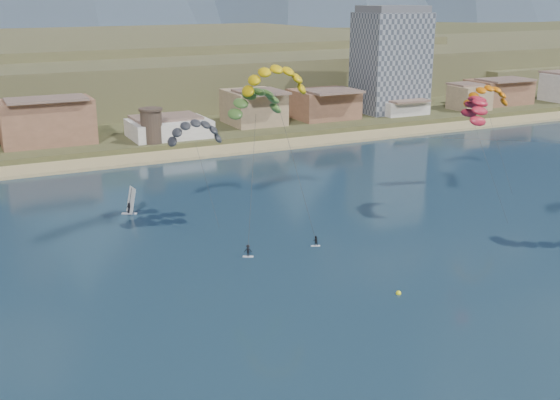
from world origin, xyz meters
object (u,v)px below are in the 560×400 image
buoy (398,293)px  kitesurfer_green (256,99)px  windsurfer (130,205)px  apartment_tower (391,60)px  kitesurfer_yellow (275,76)px  watchtower (151,125)px

buoy → kitesurfer_green: bearing=98.3°
windsurfer → buoy: bearing=-65.2°
windsurfer → buoy: 53.94m
apartment_tower → kitesurfer_green: apartment_tower is taller
kitesurfer_green → windsurfer: 30.52m
kitesurfer_green → kitesurfer_yellow: bearing=-67.3°
kitesurfer_yellow → buoy: 39.08m
buoy → watchtower: bearing=92.8°
kitesurfer_yellow → windsurfer: bearing=135.4°
kitesurfer_yellow → windsurfer: 36.00m
watchtower → kitesurfer_green: (-0.13, -63.17, 14.79)m
kitesurfer_green → buoy: bearing=-81.7°
kitesurfer_yellow → kitesurfer_green: (-1.62, 3.88, -3.95)m
kitesurfer_yellow → kitesurfer_green: size_ratio=1.09×
watchtower → buoy: bearing=-87.2°
apartment_tower → kitesurfer_green: 111.30m
watchtower → buoy: size_ratio=12.38×
kitesurfer_green → buoy: 40.06m
kitesurfer_green → windsurfer: bearing=139.3°
kitesurfer_green → windsurfer: size_ratio=5.41×
kitesurfer_yellow → buoy: kitesurfer_yellow is taller
watchtower → kitesurfer_green: 64.88m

